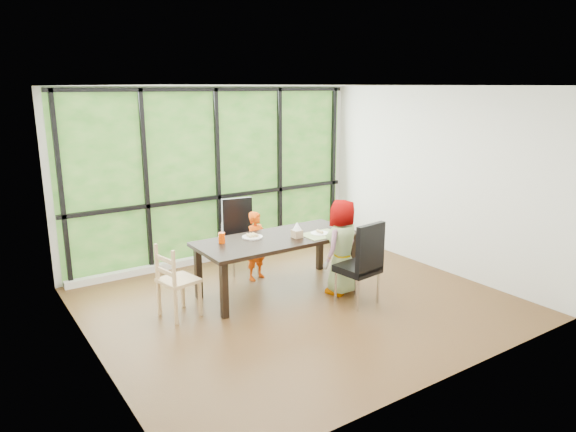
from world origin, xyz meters
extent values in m
plane|color=black|center=(0.00, 0.00, 0.00)|extent=(5.00, 5.00, 0.00)
plane|color=silver|center=(0.00, 2.25, 1.35)|extent=(5.00, 0.00, 5.00)
cube|color=#245017|center=(0.00, 2.23, 1.35)|extent=(4.80, 0.02, 2.65)
cube|color=silver|center=(0.00, 2.15, 0.05)|extent=(4.80, 0.12, 0.10)
cube|color=black|center=(0.00, 0.48, 0.38)|extent=(2.20, 0.97, 0.75)
cube|color=black|center=(-0.02, 1.43, 0.54)|extent=(0.54, 0.54, 1.08)
cube|color=black|center=(0.61, -0.43, 0.54)|extent=(0.51, 0.51, 1.08)
cube|color=tan|center=(-1.41, 0.48, 0.45)|extent=(0.48, 0.49, 0.90)
imported|color=#E44605|center=(0.00, 1.04, 0.49)|extent=(0.41, 0.33, 0.99)
imported|color=gray|center=(0.64, -0.04, 0.64)|extent=(0.73, 0.60, 1.28)
cube|color=tan|center=(0.56, 0.26, 0.75)|extent=(0.51, 0.38, 0.01)
cylinder|color=white|center=(-0.28, 0.66, 0.76)|extent=(0.27, 0.27, 0.02)
cylinder|color=white|center=(0.57, 0.31, 0.76)|extent=(0.25, 0.25, 0.02)
cylinder|color=#F84400|center=(-0.73, 0.67, 0.82)|extent=(0.09, 0.09, 0.14)
cylinder|color=green|center=(0.86, 0.23, 0.81)|extent=(0.08, 0.08, 0.12)
cylinder|color=white|center=(1.03, 0.52, 0.80)|extent=(0.09, 0.09, 0.09)
cube|color=tan|center=(0.21, 0.33, 0.80)|extent=(0.12, 0.12, 0.10)
cylinder|color=white|center=(-0.73, 0.67, 0.93)|extent=(0.01, 0.04, 0.20)
cylinder|color=pink|center=(0.86, 0.23, 0.91)|extent=(0.01, 0.04, 0.20)
cone|color=white|center=(0.21, 0.33, 0.91)|extent=(0.12, 0.12, 0.11)
camera|label=1|loc=(-3.57, -5.06, 2.69)|focal=32.36mm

